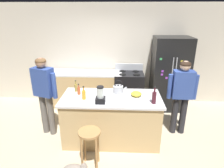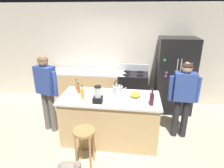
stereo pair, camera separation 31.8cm
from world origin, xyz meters
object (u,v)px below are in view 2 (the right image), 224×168
Objects in this scene: person_by_island_left at (46,87)px; refrigerator at (175,76)px; cat at (69,167)px; bottle_vinegar at (77,86)px; bottle_soda at (82,94)px; blender_appliance at (98,95)px; mixing_bowl at (135,95)px; bottle_wine at (152,99)px; tea_kettle at (118,89)px; bar_stool at (84,138)px; kitchen_island at (110,119)px; bottle_cooking_sauce at (79,89)px; stove_range at (133,90)px; person_by_sink_right at (184,94)px.

refrigerator is at bearing 25.49° from person_by_island_left.
cat is at bearing -54.28° from person_by_island_left.
bottle_soda reaches higher than bottle_vinegar.
person_by_island_left reaches higher than blender_appliance.
mixing_bowl is at bearing -8.46° from bottle_vinegar.
bottle_soda is (-1.94, -1.62, 0.10)m from refrigerator.
blender_appliance is at bearing -179.09° from bottle_wine.
cat is at bearing -119.08° from tea_kettle.
person_by_island_left is at bearing 138.06° from bar_stool.
bottle_cooking_sauce is at bearing 171.35° from kitchen_island.
stove_range is at bearing 101.70° from bottle_wine.
person_by_island_left is at bearing -142.21° from stove_range.
kitchen_island is 1.17m from cat.
bottle_soda is 0.71m from tea_kettle.
bottle_wine is at bearing -17.00° from kitchen_island.
kitchen_island is at bearing -120.52° from tea_kettle.
stove_range is 2.18× the size of cat.
person_by_island_left is at bearing 125.72° from cat.
stove_range is at bearing 71.92° from blender_appliance.
person_by_sink_right is (1.41, 0.31, 0.49)m from kitchen_island.
bottle_vinegar is (-0.42, 1.01, 0.50)m from bar_stool.
bar_stool is at bearing -148.02° from person_by_sink_right.
kitchen_island is 9.18× the size of mixing_bowl.
cat is 2.03× the size of bottle_soda.
refrigerator is 2.53m from bottle_soda.
mixing_bowl is 0.38m from tea_kettle.
bar_stool is at bearing -104.19° from blender_appliance.
bottle_vinegar is 0.92× the size of bottle_soda.
person_by_sink_right reaches higher than cat.
bar_stool is at bearing -107.21° from stove_range.
person_by_sink_right is 2.07m from bottle_cooking_sauce.
bottle_cooking_sauce is 1.05× the size of mixing_bowl.
blender_appliance is (-0.58, -1.77, 0.60)m from stove_range.
blender_appliance is 0.56m from tea_kettle.
bar_stool is 1.31m from bottle_wine.
mixing_bowl is at bearing 7.64° from kitchen_island.
bottle_cooking_sauce is at bearing -146.05° from refrigerator.
person_by_sink_right reaches higher than tea_kettle.
tea_kettle is at bearing 56.52° from blender_appliance.
stove_range is at bearing 37.79° from person_by_island_left.
bottle_vinegar is 1.56m from bottle_wine.
person_by_sink_right is 1.69m from blender_appliance.
bottle_wine reaches higher than bottle_soda.
bottle_wine reaches higher than blender_appliance.
stove_range is 0.71× the size of person_by_sink_right.
refrigerator reaches higher than person_by_sink_right.
tea_kettle is at bearing 144.61° from bottle_wine.
blender_appliance is (-0.18, -0.25, 0.60)m from kitchen_island.
kitchen_island is 1.00× the size of refrigerator.
blender_appliance reaches higher than bottle_vinegar.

